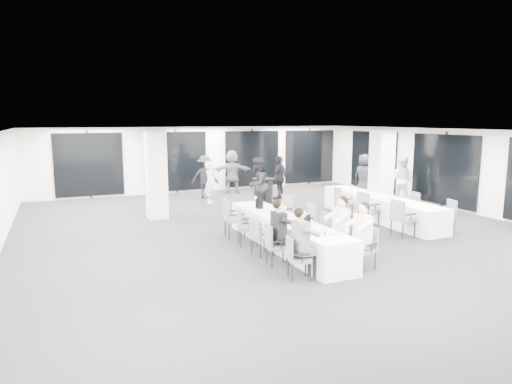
# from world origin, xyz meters

# --- Properties ---
(room) EXTENTS (14.04, 16.04, 2.84)m
(room) POSITION_xyz_m (0.89, 1.11, 1.39)
(room) COLOR black
(room) RESTS_ON ground
(column_left) EXTENTS (0.60, 0.60, 2.80)m
(column_left) POSITION_xyz_m (-2.80, 3.20, 1.40)
(column_left) COLOR silver
(column_left) RESTS_ON floor
(column_right) EXTENTS (0.60, 0.60, 2.80)m
(column_right) POSITION_xyz_m (4.20, 1.00, 1.40)
(column_right) COLOR silver
(column_right) RESTS_ON floor
(banquet_table_main) EXTENTS (0.90, 5.00, 0.75)m
(banquet_table_main) POSITION_xyz_m (-0.62, -1.48, 0.38)
(banquet_table_main) COLOR white
(banquet_table_main) RESTS_ON floor
(banquet_table_side) EXTENTS (0.90, 5.00, 0.75)m
(banquet_table_side) POSITION_xyz_m (3.54, 0.18, 0.38)
(banquet_table_side) COLOR white
(banquet_table_side) RESTS_ON floor
(cocktail_table) EXTENTS (0.77, 0.77, 1.06)m
(cocktail_table) POSITION_xyz_m (0.99, 3.39, 0.54)
(cocktail_table) COLOR black
(cocktail_table) RESTS_ON floor
(chair_main_left_near) EXTENTS (0.53, 0.55, 0.86)m
(chair_main_left_near) POSITION_xyz_m (-1.44, -3.52, 0.49)
(chair_main_left_near) COLOR #54565C
(chair_main_left_near) RESTS_ON floor
(chair_main_left_second) EXTENTS (0.51, 0.55, 0.90)m
(chair_main_left_second) POSITION_xyz_m (-1.45, -2.57, 0.51)
(chair_main_left_second) COLOR #54565C
(chair_main_left_second) RESTS_ON floor
(chair_main_left_mid) EXTENTS (0.51, 0.54, 0.86)m
(chair_main_left_mid) POSITION_xyz_m (-1.44, -1.79, 0.49)
(chair_main_left_mid) COLOR #54565C
(chair_main_left_mid) RESTS_ON floor
(chair_main_left_fourth) EXTENTS (0.58, 0.61, 0.95)m
(chair_main_left_fourth) POSITION_xyz_m (-1.45, -0.86, 0.54)
(chair_main_left_fourth) COLOR #54565C
(chair_main_left_fourth) RESTS_ON floor
(chair_main_left_far) EXTENTS (0.57, 0.62, 1.02)m
(chair_main_left_far) POSITION_xyz_m (-1.46, 0.03, 0.58)
(chair_main_left_far) COLOR #54565C
(chair_main_left_far) RESTS_ON floor
(chair_main_right_near) EXTENTS (0.54, 0.57, 0.89)m
(chair_main_right_near) POSITION_xyz_m (0.21, -3.53, 0.51)
(chair_main_right_near) COLOR #54565C
(chair_main_right_near) RESTS_ON floor
(chair_main_right_second) EXTENTS (0.53, 0.56, 0.88)m
(chair_main_right_second) POSITION_xyz_m (0.21, -2.78, 0.50)
(chair_main_right_second) COLOR #54565C
(chair_main_right_second) RESTS_ON floor
(chair_main_right_mid) EXTENTS (0.44, 0.50, 0.87)m
(chair_main_right_mid) POSITION_xyz_m (0.21, -1.79, 0.50)
(chair_main_right_mid) COLOR #54565C
(chair_main_right_mid) RESTS_ON floor
(chair_main_right_fourth) EXTENTS (0.56, 0.60, 0.98)m
(chair_main_right_fourth) POSITION_xyz_m (0.22, -1.01, 0.56)
(chair_main_right_fourth) COLOR #54565C
(chair_main_right_fourth) RESTS_ON floor
(chair_main_right_far) EXTENTS (0.59, 0.62, 0.99)m
(chair_main_right_far) POSITION_xyz_m (0.22, 0.25, 0.56)
(chair_main_right_far) COLOR #54565C
(chair_main_right_far) RESTS_ON floor
(chair_side_left_near) EXTENTS (0.54, 0.60, 1.01)m
(chair_side_left_near) POSITION_xyz_m (2.70, -1.74, 0.58)
(chair_side_left_near) COLOR #54565C
(chair_side_left_near) RESTS_ON floor
(chair_side_left_mid) EXTENTS (0.57, 0.61, 1.00)m
(chair_side_left_mid) POSITION_xyz_m (2.71, -0.25, 0.57)
(chair_side_left_mid) COLOR #54565C
(chair_side_left_mid) RESTS_ON floor
(chair_side_left_far) EXTENTS (0.55, 0.59, 0.96)m
(chair_side_left_far) POSITION_xyz_m (2.71, 1.05, 0.55)
(chair_side_left_far) COLOR #54565C
(chair_side_left_far) RESTS_ON floor
(chair_side_right_near) EXTENTS (0.53, 0.56, 0.88)m
(chair_side_right_near) POSITION_xyz_m (4.37, -1.73, 0.50)
(chair_side_right_near) COLOR #54565C
(chair_side_right_near) RESTS_ON floor
(chair_side_right_mid) EXTENTS (0.46, 0.52, 0.89)m
(chair_side_right_mid) POSITION_xyz_m (4.37, -0.28, 0.51)
(chair_side_right_mid) COLOR #54565C
(chair_side_right_mid) RESTS_ON floor
(chair_side_right_far) EXTENTS (0.55, 0.60, 1.00)m
(chair_side_right_far) POSITION_xyz_m (4.38, 1.15, 0.57)
(chair_side_right_far) COLOR #54565C
(chair_side_right_far) RESTS_ON floor
(seated_guest_a) EXTENTS (0.50, 0.38, 1.44)m
(seated_guest_a) POSITION_xyz_m (-1.28, -3.54, 0.81)
(seated_guest_a) COLOR #56585D
(seated_guest_a) RESTS_ON floor
(seated_guest_b) EXTENTS (0.50, 0.38, 1.44)m
(seated_guest_b) POSITION_xyz_m (-1.28, -2.58, 0.81)
(seated_guest_b) COLOR black
(seated_guest_b) RESTS_ON floor
(seated_guest_c) EXTENTS (0.50, 0.38, 1.44)m
(seated_guest_c) POSITION_xyz_m (0.05, -3.55, 0.81)
(seated_guest_c) COLOR silver
(seated_guest_c) RESTS_ON floor
(seated_guest_d) EXTENTS (0.50, 0.38, 1.44)m
(seated_guest_d) POSITION_xyz_m (0.05, -2.76, 0.81)
(seated_guest_d) COLOR silver
(seated_guest_d) RESTS_ON floor
(standing_guest_a) EXTENTS (0.76, 0.82, 1.77)m
(standing_guest_a) POSITION_xyz_m (-0.44, 5.09, 0.89)
(standing_guest_a) COLOR silver
(standing_guest_a) RESTS_ON floor
(standing_guest_b) EXTENTS (1.20, 1.12, 2.13)m
(standing_guest_b) POSITION_xyz_m (0.50, 2.79, 1.07)
(standing_guest_b) COLOR black
(standing_guest_b) RESTS_ON floor
(standing_guest_c) EXTENTS (1.39, 1.16, 1.92)m
(standing_guest_c) POSITION_xyz_m (-0.26, 6.27, 0.96)
(standing_guest_c) COLOR black
(standing_guest_c) RESTS_ON floor
(standing_guest_d) EXTENTS (1.29, 1.21, 1.94)m
(standing_guest_d) POSITION_xyz_m (2.32, 4.77, 0.97)
(standing_guest_d) COLOR black
(standing_guest_d) RESTS_ON floor
(standing_guest_e) EXTENTS (0.93, 1.13, 2.01)m
(standing_guest_e) POSITION_xyz_m (5.41, 3.53, 1.00)
(standing_guest_e) COLOR black
(standing_guest_e) RESTS_ON floor
(standing_guest_f) EXTENTS (2.01, 1.09, 2.07)m
(standing_guest_f) POSITION_xyz_m (1.16, 6.99, 1.04)
(standing_guest_f) COLOR #56585D
(standing_guest_f) RESTS_ON floor
(standing_guest_h) EXTENTS (0.99, 1.12, 1.99)m
(standing_guest_h) POSITION_xyz_m (6.20, 2.28, 0.99)
(standing_guest_h) COLOR silver
(standing_guest_h) RESTS_ON floor
(ice_bucket_near) EXTENTS (0.24, 0.24, 0.27)m
(ice_bucket_near) POSITION_xyz_m (-0.54, -2.31, 0.88)
(ice_bucket_near) COLOR black
(ice_bucket_near) RESTS_ON banquet_table_main
(ice_bucket_far) EXTENTS (0.22, 0.22, 0.25)m
(ice_bucket_far) POSITION_xyz_m (-0.70, -0.09, 0.88)
(ice_bucket_far) COLOR black
(ice_bucket_far) RESTS_ON banquet_table_main
(water_bottle_a) EXTENTS (0.06, 0.06, 0.20)m
(water_bottle_a) POSITION_xyz_m (-0.69, -3.39, 0.85)
(water_bottle_a) COLOR silver
(water_bottle_a) RESTS_ON banquet_table_main
(water_bottle_b) EXTENTS (0.07, 0.07, 0.21)m
(water_bottle_b) POSITION_xyz_m (-0.41, -1.03, 0.86)
(water_bottle_b) COLOR silver
(water_bottle_b) RESTS_ON banquet_table_main
(water_bottle_c) EXTENTS (0.07, 0.07, 0.23)m
(water_bottle_c) POSITION_xyz_m (-0.56, 0.51, 0.86)
(water_bottle_c) COLOR silver
(water_bottle_c) RESTS_ON banquet_table_main
(plate_a) EXTENTS (0.21, 0.21, 0.03)m
(plate_a) POSITION_xyz_m (-0.65, -3.08, 0.76)
(plate_a) COLOR white
(plate_a) RESTS_ON banquet_table_main
(plate_b) EXTENTS (0.21, 0.21, 0.03)m
(plate_b) POSITION_xyz_m (-0.45, -3.33, 0.76)
(plate_b) COLOR white
(plate_b) RESTS_ON banquet_table_main
(plate_c) EXTENTS (0.19, 0.19, 0.03)m
(plate_c) POSITION_xyz_m (-0.65, -1.97, 0.76)
(plate_c) COLOR white
(plate_c) RESTS_ON banquet_table_main
(wine_glass) EXTENTS (0.07, 0.07, 0.19)m
(wine_glass) POSITION_xyz_m (-0.33, -3.63, 0.89)
(wine_glass) COLOR silver
(wine_glass) RESTS_ON banquet_table_main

